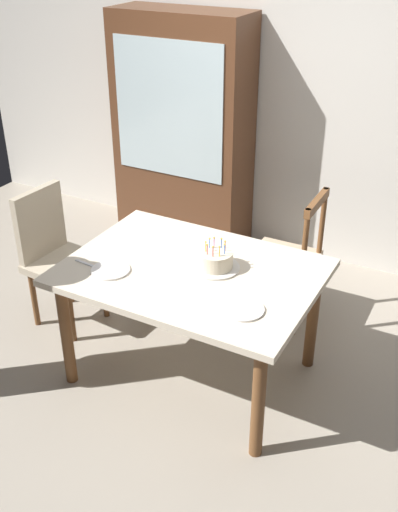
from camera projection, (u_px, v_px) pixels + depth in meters
ground at (192, 371)px, 3.80m from camera, size 6.40×6.40×0.00m
back_wall at (309, 97)px, 4.58m from camera, size 6.40×0.10×2.60m
dining_table at (191, 283)px, 3.47m from camera, size 1.43×1.03×0.75m
birthday_cake at (215, 261)px, 3.42m from camera, size 0.28×0.28×0.17m
plate_near_celebrant at (110, 270)px, 3.41m from camera, size 0.22×0.22×0.01m
plate_far_side at (200, 248)px, 3.63m from camera, size 0.22×0.22×0.01m
plate_near_guest at (243, 309)px, 3.07m from camera, size 0.22×0.22×0.01m
fork_near_celebrant at (87, 264)px, 3.48m from camera, size 0.18×0.03×0.01m
fork_far_side at (177, 243)px, 3.70m from camera, size 0.18×0.06×0.01m
fork_near_guest at (216, 300)px, 3.15m from camera, size 0.18×0.04×0.01m
chair_spindle_back at (286, 260)px, 4.10m from camera, size 0.45×0.45×0.95m
chair_upholstered at (55, 250)px, 4.06m from camera, size 0.48×0.47×0.95m
china_cabinet at (183, 133)px, 4.91m from camera, size 1.10×0.45×1.90m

